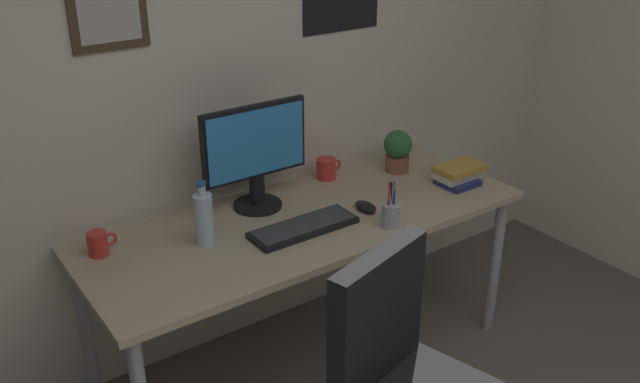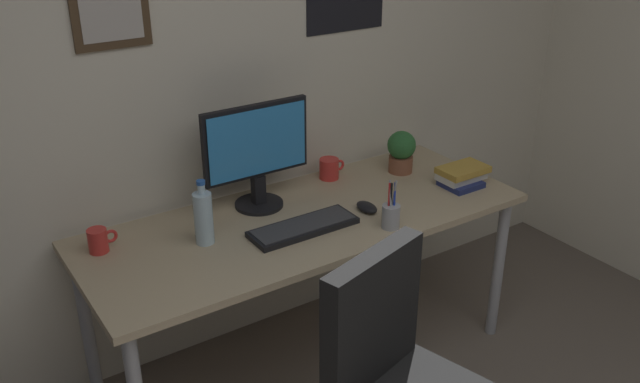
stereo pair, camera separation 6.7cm
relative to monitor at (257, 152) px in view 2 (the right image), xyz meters
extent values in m
cube|color=beige|center=(-0.16, 0.24, 0.33)|extent=(4.40, 0.08, 2.60)
cube|color=#4C3823|center=(-0.46, 0.19, 0.61)|extent=(0.28, 0.02, 0.34)
cube|color=beige|center=(-0.46, 0.18, 0.61)|extent=(0.22, 0.00, 0.28)
cube|color=tan|center=(0.11, -0.19, -0.25)|extent=(1.81, 0.70, 0.03)
cylinder|color=#9EA0A5|center=(0.95, -0.48, -0.62)|extent=(0.05, 0.05, 0.70)
cylinder|color=#9EA0A5|center=(-0.73, 0.10, -0.62)|extent=(0.05, 0.05, 0.70)
cylinder|color=#9EA0A5|center=(0.95, 0.10, -0.62)|extent=(0.05, 0.05, 0.70)
cube|color=black|center=(-0.08, -0.88, -0.24)|extent=(0.42, 0.18, 0.45)
cylinder|color=black|center=(0.00, 0.00, -0.23)|extent=(0.20, 0.20, 0.01)
cube|color=black|center=(0.00, 0.00, -0.16)|extent=(0.05, 0.04, 0.12)
cube|color=black|center=(0.00, 0.00, 0.05)|extent=(0.46, 0.02, 0.30)
cube|color=#338CD8|center=(0.00, -0.02, 0.05)|extent=(0.43, 0.00, 0.27)
cube|color=black|center=(0.04, -0.28, -0.23)|extent=(0.43, 0.15, 0.02)
cube|color=#38383A|center=(0.04, -0.28, -0.22)|extent=(0.41, 0.13, 0.00)
ellipsoid|color=black|center=(0.34, -0.29, -0.22)|extent=(0.06, 0.11, 0.04)
cylinder|color=silver|center=(-0.32, -0.16, -0.14)|extent=(0.07, 0.07, 0.20)
cylinder|color=silver|center=(-0.32, -0.16, -0.02)|extent=(0.03, 0.03, 0.04)
cylinder|color=#2659B2|center=(-0.32, -0.16, 0.01)|extent=(0.03, 0.03, 0.01)
cylinder|color=red|center=(0.40, 0.07, -0.19)|extent=(0.09, 0.09, 0.09)
torus|color=red|center=(0.45, 0.07, -0.19)|extent=(0.05, 0.01, 0.05)
cylinder|color=red|center=(-0.67, -0.01, -0.19)|extent=(0.07, 0.07, 0.09)
torus|color=red|center=(-0.62, -0.01, -0.19)|extent=(0.05, 0.01, 0.05)
cylinder|color=brown|center=(0.71, -0.05, -0.20)|extent=(0.11, 0.11, 0.07)
sphere|color=#2D6B33|center=(0.71, -0.05, -0.11)|extent=(0.13, 0.13, 0.13)
ellipsoid|color=#287A38|center=(0.68, -0.02, -0.09)|extent=(0.07, 0.08, 0.02)
ellipsoid|color=#287A38|center=(0.74, -0.02, -0.11)|extent=(0.07, 0.08, 0.02)
ellipsoid|color=#287A38|center=(0.69, -0.08, -0.10)|extent=(0.08, 0.07, 0.02)
cylinder|color=#9EA0A5|center=(0.33, -0.45, -0.19)|extent=(0.07, 0.07, 0.09)
cylinder|color=#263FBF|center=(0.34, -0.46, -0.11)|extent=(0.01, 0.01, 0.13)
cylinder|color=red|center=(0.32, -0.45, -0.11)|extent=(0.01, 0.01, 0.13)
cylinder|color=black|center=(0.33, -0.45, -0.11)|extent=(0.01, 0.01, 0.13)
cylinder|color=#9EA0A5|center=(0.34, -0.45, -0.11)|extent=(0.01, 0.03, 0.14)
cylinder|color=#9EA0A5|center=(0.33, -0.45, -0.11)|extent=(0.01, 0.02, 0.14)
cube|color=navy|center=(0.83, -0.32, -0.23)|extent=(0.16, 0.14, 0.03)
cube|color=silver|center=(0.85, -0.31, -0.20)|extent=(0.20, 0.12, 0.03)
cube|color=gold|center=(0.85, -0.31, -0.17)|extent=(0.22, 0.14, 0.03)
camera|label=1|loc=(-1.25, -2.22, 1.02)|focal=38.54mm
camera|label=2|loc=(-1.20, -2.26, 1.02)|focal=38.54mm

